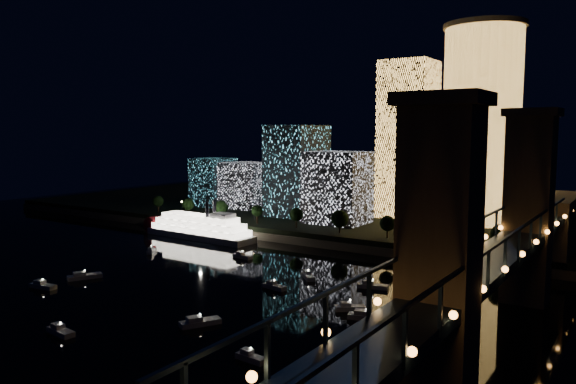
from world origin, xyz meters
name	(u,v)px	position (x,y,z in m)	size (l,w,h in m)	color
ground	(208,309)	(0.00, 0.00, 0.00)	(520.00, 520.00, 0.00)	black
far_bank	(428,218)	(0.00, 160.00, 2.50)	(420.00, 160.00, 5.00)	black
seawall	(356,247)	(0.00, 82.00, 1.50)	(420.00, 6.00, 3.00)	#6B5E4C
tower_cylindrical	(481,124)	(27.93, 144.08, 47.29)	(34.00, 34.00, 84.33)	#FFB751
tower_rectangular	(408,140)	(-4.21, 142.25, 40.48)	(22.30, 22.30, 70.96)	#FFB751
midrise_blocks	(283,179)	(-57.16, 118.49, 21.54)	(104.17, 38.54, 42.17)	white
truss_bridge	(478,280)	(65.00, 3.72, 16.25)	(13.00, 266.00, 50.00)	navy
riverboat	(196,227)	(-67.96, 69.06, 4.30)	(56.16, 14.13, 16.78)	silver
motorboats	(219,291)	(-6.09, 11.40, 0.81)	(105.00, 84.10, 2.78)	silver
esplanade_trees	(314,216)	(-21.50, 88.00, 10.47)	(165.95, 6.84, 8.92)	black
street_lamps	(296,215)	(-34.00, 94.00, 9.02)	(132.70, 0.70, 5.65)	black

